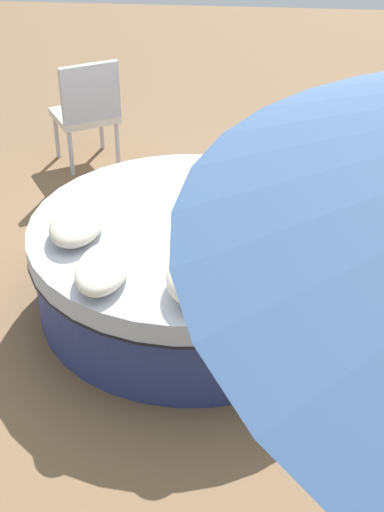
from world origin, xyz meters
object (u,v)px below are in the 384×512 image
throw_pillow_1 (103,269)px  patio_chair (87,107)px  round_bed (192,263)px  throw_pillow_3 (281,257)px  throw_pillow_0 (77,224)px  throw_pillow_2 (197,275)px

throw_pillow_1 → patio_chair: size_ratio=0.52×
round_bed → throw_pillow_3: size_ratio=4.56×
round_bed → throw_pillow_0: size_ratio=3.95×
patio_chair → throw_pillow_1: bearing=-107.4°
throw_pillow_1 → round_bed: bearing=146.4°
throw_pillow_1 → throw_pillow_3: 1.00m
throw_pillow_3 → patio_chair: (-2.49, -1.66, -0.14)m
patio_chair → throw_pillow_0: bearing=-110.7°
throw_pillow_1 → throw_pillow_3: size_ratio=1.11×
throw_pillow_2 → throw_pillow_3: 0.51m
patio_chair → throw_pillow_2: bearing=-97.7°
throw_pillow_0 → throw_pillow_1: throw_pillow_0 is taller
round_bed → throw_pillow_1: (0.66, -0.44, 0.37)m
throw_pillow_1 → throw_pillow_2: size_ratio=0.96×
round_bed → throw_pillow_3: 0.83m
throw_pillow_2 → throw_pillow_1: bearing=-95.4°
throw_pillow_1 → throw_pillow_2: throw_pillow_2 is taller
throw_pillow_0 → throw_pillow_1: bearing=28.3°
throw_pillow_0 → throw_pillow_1: size_ratio=1.04×
patio_chair → throw_pillow_3: bearing=-88.0°
throw_pillow_2 → round_bed: bearing=-172.5°
round_bed → throw_pillow_2: 0.81m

